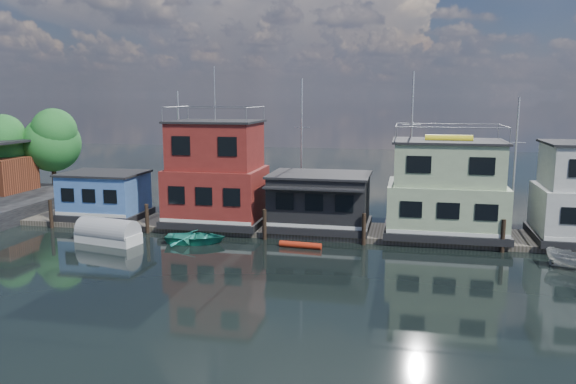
% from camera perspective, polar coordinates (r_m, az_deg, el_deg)
% --- Properties ---
extents(ground, '(160.00, 160.00, 0.00)m').
position_cam_1_polar(ground, '(30.64, 0.64, -9.49)').
color(ground, black).
rests_on(ground, ground).
extents(dock, '(48.00, 5.00, 0.40)m').
position_cam_1_polar(dock, '(41.95, 3.88, -3.91)').
color(dock, '#595147').
rests_on(dock, ground).
extents(houseboat_blue, '(6.40, 4.90, 3.66)m').
position_cam_1_polar(houseboat_blue, '(47.46, -18.14, -0.30)').
color(houseboat_blue, black).
rests_on(houseboat_blue, dock).
extents(houseboat_red, '(7.40, 5.90, 11.86)m').
position_cam_1_polar(houseboat_red, '(43.20, -7.29, 1.70)').
color(houseboat_red, black).
rests_on(houseboat_red, dock).
extents(houseboat_dark, '(7.40, 6.10, 4.06)m').
position_cam_1_polar(houseboat_dark, '(41.53, 3.23, -0.91)').
color(houseboat_dark, black).
rests_on(houseboat_dark, dock).
extents(houseboat_green, '(8.40, 5.90, 7.03)m').
position_cam_1_polar(houseboat_green, '(40.99, 15.78, 0.20)').
color(houseboat_green, black).
rests_on(houseboat_green, dock).
extents(pilings, '(42.28, 0.28, 2.20)m').
position_cam_1_polar(pilings, '(39.09, 2.83, -3.56)').
color(pilings, '#2D2116').
rests_on(pilings, ground).
extents(background_masts, '(36.40, 0.16, 12.00)m').
position_cam_1_polar(background_masts, '(46.59, 10.83, 3.99)').
color(background_masts, silver).
rests_on(background_masts, ground).
extents(shore, '(12.40, 15.72, 8.24)m').
position_cam_1_polar(shore, '(57.61, -27.25, 2.20)').
color(shore, black).
rests_on(shore, ground).
extents(motorboat, '(3.34, 2.56, 1.22)m').
position_cam_1_polar(motorboat, '(37.18, 27.06, -6.12)').
color(motorboat, beige).
rests_on(motorboat, ground).
extents(red_kayak, '(2.92, 0.67, 0.42)m').
position_cam_1_polar(red_kayak, '(37.82, 1.26, -5.39)').
color(red_kayak, red).
rests_on(red_kayak, ground).
extents(tarp_runabout, '(4.84, 2.71, 1.85)m').
position_cam_1_polar(tarp_runabout, '(40.95, -17.82, -4.00)').
color(tarp_runabout, white).
rests_on(tarp_runabout, ground).
extents(dinghy_teal, '(4.56, 3.57, 0.86)m').
position_cam_1_polar(dinghy_teal, '(39.44, -9.39, -4.57)').
color(dinghy_teal, teal).
rests_on(dinghy_teal, ground).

